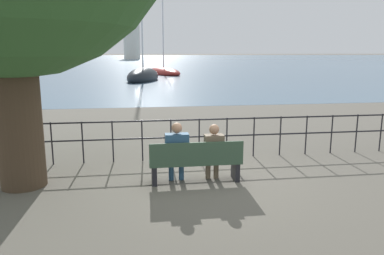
{
  "coord_description": "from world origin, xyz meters",
  "views": [
    {
      "loc": [
        -1.16,
        -7.48,
        2.71
      ],
      "look_at": [
        0.0,
        0.5,
        1.07
      ],
      "focal_mm": 35.0,
      "sensor_mm": 36.0,
      "label": 1
    }
  ],
  "objects_px": {
    "sailboat_2": "(164,72)",
    "seated_person_right": "(214,150)",
    "harbor_lighthouse": "(131,34)",
    "seated_person_left": "(177,150)",
    "park_bench": "(196,162)",
    "sailboat_1": "(143,77)"
  },
  "relations": [
    {
      "from": "sailboat_2",
      "to": "seated_person_right",
      "type": "bearing_deg",
      "value": -109.73
    },
    {
      "from": "sailboat_2",
      "to": "harbor_lighthouse",
      "type": "height_order",
      "value": "harbor_lighthouse"
    },
    {
      "from": "seated_person_right",
      "to": "harbor_lighthouse",
      "type": "height_order",
      "value": "harbor_lighthouse"
    },
    {
      "from": "seated_person_left",
      "to": "sailboat_2",
      "type": "bearing_deg",
      "value": 86.39
    },
    {
      "from": "seated_person_right",
      "to": "sailboat_2",
      "type": "bearing_deg",
      "value": 87.55
    },
    {
      "from": "sailboat_2",
      "to": "harbor_lighthouse",
      "type": "xyz_separation_m",
      "value": [
        -4.88,
        101.46,
        8.94
      ]
    },
    {
      "from": "park_bench",
      "to": "sailboat_1",
      "type": "relative_size",
      "value": 0.16
    },
    {
      "from": "seated_person_left",
      "to": "sailboat_1",
      "type": "bearing_deg",
      "value": 90.43
    },
    {
      "from": "park_bench",
      "to": "seated_person_right",
      "type": "relative_size",
      "value": 1.58
    },
    {
      "from": "seated_person_left",
      "to": "sailboat_1",
      "type": "xyz_separation_m",
      "value": [
        -0.21,
        28.44,
        -0.31
      ]
    },
    {
      "from": "park_bench",
      "to": "sailboat_2",
      "type": "distance_m",
      "value": 38.54
    },
    {
      "from": "park_bench",
      "to": "seated_person_left",
      "type": "height_order",
      "value": "seated_person_left"
    },
    {
      "from": "park_bench",
      "to": "sailboat_1",
      "type": "bearing_deg",
      "value": 91.21
    },
    {
      "from": "harbor_lighthouse",
      "to": "seated_person_right",
      "type": "bearing_deg",
      "value": -88.67
    },
    {
      "from": "seated_person_left",
      "to": "sailboat_2",
      "type": "distance_m",
      "value": 38.49
    },
    {
      "from": "sailboat_1",
      "to": "sailboat_2",
      "type": "distance_m",
      "value": 10.32
    },
    {
      "from": "park_bench",
      "to": "seated_person_left",
      "type": "xyz_separation_m",
      "value": [
        -0.39,
        0.07,
        0.27
      ]
    },
    {
      "from": "seated_person_right",
      "to": "harbor_lighthouse",
      "type": "relative_size",
      "value": 0.06
    },
    {
      "from": "seated_person_left",
      "to": "harbor_lighthouse",
      "type": "bearing_deg",
      "value": 91.01
    },
    {
      "from": "sailboat_1",
      "to": "sailboat_2",
      "type": "xyz_separation_m",
      "value": [
        2.64,
        9.97,
        -0.13
      ]
    },
    {
      "from": "park_bench",
      "to": "harbor_lighthouse",
      "type": "height_order",
      "value": "harbor_lighthouse"
    },
    {
      "from": "sailboat_1",
      "to": "seated_person_left",
      "type": "bearing_deg",
      "value": -73.32
    }
  ]
}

